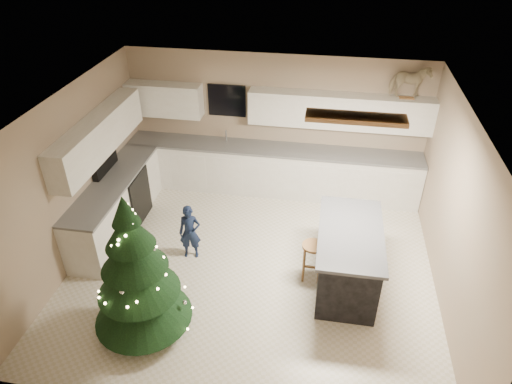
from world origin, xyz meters
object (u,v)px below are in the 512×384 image
bar_stool (313,253)px  rocking_horse (410,82)px  island (348,258)px  christmas_tree (137,279)px  toddler (190,232)px

bar_stool → rocking_horse: size_ratio=0.93×
rocking_horse → island: bearing=152.1°
christmas_tree → toddler: size_ratio=2.26×
island → toddler: island is taller
bar_stool → christmas_tree: size_ratio=0.30×
bar_stool → christmas_tree: (-2.12, -1.31, 0.39)m
island → rocking_horse: rocking_horse is taller
christmas_tree → rocking_horse: (3.44, 3.73, 1.43)m
island → bar_stool: (-0.50, 0.03, -0.01)m
toddler → rocking_horse: 4.34m
island → bar_stool: 0.51m
bar_stool → toddler: (-1.92, 0.18, -0.00)m
toddler → rocking_horse: size_ratio=1.38×
island → bar_stool: island is taller
bar_stool → island: bearing=-3.4°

